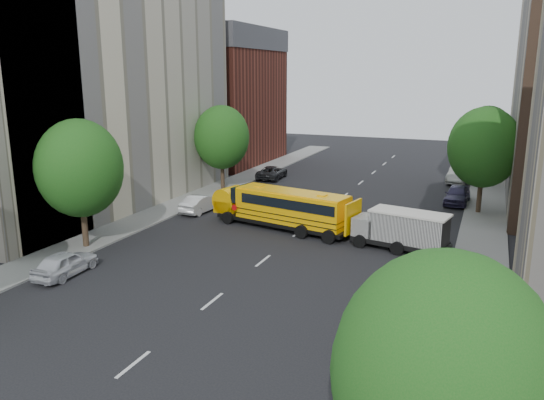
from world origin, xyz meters
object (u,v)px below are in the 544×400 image
Objects in this scene: parked_car_3 at (391,351)px; street_tree_3 at (443,376)px; safari_truck at (402,229)px; street_tree_5 at (487,135)px; parked_car_0 at (65,263)px; street_tree_4 at (484,147)px; street_tree_2 at (222,137)px; parked_car_1 at (201,203)px; street_tree_1 at (80,168)px; school_bus at (282,206)px; parked_car_2 at (272,172)px; parked_car_5 at (459,175)px; parked_car_4 at (457,195)px.

street_tree_3 is at bearing -75.17° from parked_car_3.
safari_truck is 13.68m from parked_car_3.
street_tree_5 is 39.58m from parked_car_0.
street_tree_4 is 1.08× the size of street_tree_5.
parked_car_0 is (2.20, -22.03, -4.16)m from street_tree_2.
street_tree_1 is at bearing 82.50° from parked_car_1.
street_tree_2 is at bearing -69.52° from parked_car_1.
street_tree_2 is 1.71× the size of parked_car_3.
parked_car_0 is (-19.80, -34.03, -4.04)m from street_tree_5.
school_bus is 2.59× the size of parked_car_0.
school_bus is at bearing -142.57° from street_tree_4.
street_tree_5 reaches higher than parked_car_3.
parked_car_0 is (-19.80, 9.97, -3.79)m from street_tree_3.
street_tree_4 is at bearing 157.48° from parked_car_2.
street_tree_2 reaches higher than parked_car_5.
parked_car_2 is at bearing -164.51° from street_tree_5.
safari_truck reaches higher than parked_car_3.
street_tree_4 is at bearing 48.83° from school_bus.
street_tree_3 is 0.70× the size of school_bus.
safari_truck reaches higher than parked_car_4.
street_tree_3 is at bearing -84.40° from parked_car_4.
street_tree_4 reaches higher than street_tree_1.
parked_car_2 is 1.06× the size of parked_car_4.
school_bus is (-12.40, 22.51, -2.90)m from street_tree_3.
street_tree_1 reaches higher than parked_car_5.
street_tree_5 is at bearing -122.64° from parked_car_0.
street_tree_5 is 4.50m from parked_car_5.
street_tree_5 reaches higher than parked_car_0.
safari_truck is at bearing 127.65° from parked_car_2.
street_tree_4 is at bearing -134.40° from parked_car_0.
parked_car_1 is at bearing -158.69° from street_tree_4.
street_tree_1 is 0.98× the size of street_tree_4.
safari_truck is 1.26× the size of parked_car_2.
school_bus reaches higher than parked_car_1.
parked_car_0 is at bearing 153.27° from street_tree_3.
parked_car_0 is 28.54m from parked_car_2.
street_tree_3 reaches higher than parked_car_4.
street_tree_4 is 0.80× the size of school_bus.
street_tree_5 is 1.67× the size of parked_car_4.
street_tree_3 is (22.00, -14.00, -0.50)m from street_tree_1.
safari_truck reaches higher than parked_car_1.
street_tree_1 reaches higher than parked_car_3.
street_tree_3 is 1.82× the size of parked_car_0.
street_tree_4 reaches higher than parked_car_5.
street_tree_3 is 0.88× the size of street_tree_4.
street_tree_4 is at bearing -154.12° from parked_car_1.
street_tree_1 is 1.03× the size of street_tree_2.
street_tree_2 is 0.95× the size of street_tree_4.
street_tree_3 reaches higher than parked_car_0.
parked_car_3 is at bearing -84.41° from parked_car_5.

